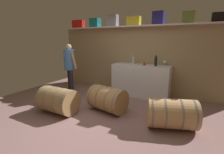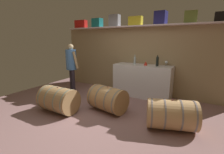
{
  "view_description": "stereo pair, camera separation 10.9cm",
  "coord_description": "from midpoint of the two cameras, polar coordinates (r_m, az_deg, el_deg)",
  "views": [
    {
      "loc": [
        1.75,
        -2.6,
        1.65
      ],
      "look_at": [
        0.14,
        0.42,
        0.86
      ],
      "focal_mm": 25.85,
      "sensor_mm": 36.0,
      "label": 1
    },
    {
      "loc": [
        1.84,
        -2.55,
        1.65
      ],
      "look_at": [
        0.14,
        0.42,
        0.86
      ],
      "focal_mm": 25.85,
      "sensor_mm": 36.0,
      "label": 2
    }
  ],
  "objects": [
    {
      "name": "toolcase_navy",
      "position": [
        4.84,
        15.6,
        19.41
      ],
      "size": [
        0.32,
        0.31,
        0.35
      ],
      "primitive_type": "cube",
      "rotation": [
        0.0,
        0.0,
        -0.07
      ],
      "color": "navy",
      "rests_on": "high_shelf_board"
    },
    {
      "name": "red_funnel",
      "position": [
        4.73,
        10.69,
        4.85
      ],
      "size": [
        0.11,
        0.11,
        0.12
      ],
      "primitive_type": "cone",
      "color": "red",
      "rests_on": "work_cabinet"
    },
    {
      "name": "back_wall_panel",
      "position": [
        5.19,
        7.58,
        5.82
      ],
      "size": [
        5.37,
        0.1,
        2.02
      ],
      "primitive_type": "cube",
      "color": "#9E865F",
      "rests_on": "ground"
    },
    {
      "name": "toolcase_grey",
      "position": [
        5.35,
        -0.35,
        19.27
      ],
      "size": [
        0.33,
        0.24,
        0.36
      ],
      "primitive_type": "cube",
      "rotation": [
        0.0,
        0.0,
        0.06
      ],
      "color": "gray",
      "rests_on": "high_shelf_board"
    },
    {
      "name": "high_shelf_board",
      "position": [
        5.03,
        7.32,
        17.34
      ],
      "size": [
        4.94,
        0.4,
        0.03
      ],
      "primitive_type": "cube",
      "color": "silver",
      "rests_on": "back_wall_panel"
    },
    {
      "name": "toolcase_yellow",
      "position": [
        5.05,
        7.04,
        19.01
      ],
      "size": [
        0.4,
        0.19,
        0.26
      ],
      "primitive_type": "cube",
      "rotation": [
        0.0,
        0.0,
        -0.03
      ],
      "color": "yellow",
      "rests_on": "high_shelf_board"
    },
    {
      "name": "toolcase_olive",
      "position": [
        4.72,
        24.81,
        18.59
      ],
      "size": [
        0.31,
        0.23,
        0.3
      ],
      "primitive_type": "cube",
      "rotation": [
        0.0,
        0.0,
        0.05
      ],
      "color": "olive",
      "rests_on": "high_shelf_board"
    },
    {
      "name": "toolcase_teal",
      "position": [
        5.69,
        -6.55,
        18.47
      ],
      "size": [
        0.34,
        0.24,
        0.29
      ],
      "primitive_type": "cube",
      "rotation": [
        0.0,
        0.0,
        -0.06
      ],
      "color": "#18787C",
      "rests_on": "high_shelf_board"
    },
    {
      "name": "toolcase_red",
      "position": [
        6.11,
        -12.29,
        17.8
      ],
      "size": [
        0.44,
        0.22,
        0.27
      ],
      "primitive_type": "cube",
      "rotation": [
        0.0,
        0.0,
        0.07
      ],
      "color": "red",
      "rests_on": "high_shelf_board"
    },
    {
      "name": "ground_plane",
      "position": [
        3.98,
        -1.64,
        -11.67
      ],
      "size": [
        6.57,
        7.7,
        0.02
      ],
      "primitive_type": "cube",
      "color": "#8C6765"
    },
    {
      "name": "winemaker_pouring",
      "position": [
        5.19,
        -15.32,
        4.66
      ],
      "size": [
        0.48,
        0.47,
        1.53
      ],
      "rotation": [
        0.0,
        0.0,
        -0.61
      ],
      "color": "#2D2633",
      "rests_on": "ground"
    },
    {
      "name": "wine_glass",
      "position": [
        4.8,
        17.49,
        5.08
      ],
      "size": [
        0.08,
        0.08,
        0.15
      ],
      "color": "white",
      "rests_on": "work_cabinet"
    },
    {
      "name": "toolcase_black",
      "position": [
        4.72,
        33.44,
        17.19
      ],
      "size": [
        0.36,
        0.28,
        0.22
      ],
      "primitive_type": "cube",
      "rotation": [
        0.0,
        0.0,
        0.01
      ],
      "color": "black",
      "rests_on": "high_shelf_board"
    },
    {
      "name": "wine_barrel_flank",
      "position": [
        3.83,
        -2.37,
        -7.75
      ],
      "size": [
        0.93,
        0.72,
        0.59
      ],
      "rotation": [
        0.0,
        0.0,
        -0.18
      ],
      "color": "#AC804F",
      "rests_on": "ground"
    },
    {
      "name": "wine_bottle_clear",
      "position": [
        4.88,
        6.89,
        5.98
      ],
      "size": [
        0.07,
        0.07,
        0.29
      ],
      "color": "#B1BFC0",
      "rests_on": "work_cabinet"
    },
    {
      "name": "wine_barrel_far",
      "position": [
        3.31,
        19.48,
        -12.12
      ],
      "size": [
        1.02,
        0.82,
        0.58
      ],
      "rotation": [
        0.0,
        0.0,
        0.33
      ],
      "color": "tan",
      "rests_on": "ground"
    },
    {
      "name": "work_cabinet",
      "position": [
        4.87,
        9.48,
        -1.22
      ],
      "size": [
        1.68,
        0.56,
        0.94
      ],
      "primitive_type": "cube",
      "color": "white",
      "rests_on": "ground"
    },
    {
      "name": "wine_barrel_near",
      "position": [
        3.96,
        -19.32,
        -7.76
      ],
      "size": [
        0.85,
        0.6,
        0.6
      ],
      "rotation": [
        0.0,
        0.0,
        0.0
      ],
      "color": "#A0794B",
      "rests_on": "ground"
    },
    {
      "name": "wine_bottle_dark",
      "position": [
        4.64,
        14.57,
        5.55
      ],
      "size": [
        0.08,
        0.08,
        0.31
      ],
      "color": "black",
      "rests_on": "work_cabinet"
    }
  ]
}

